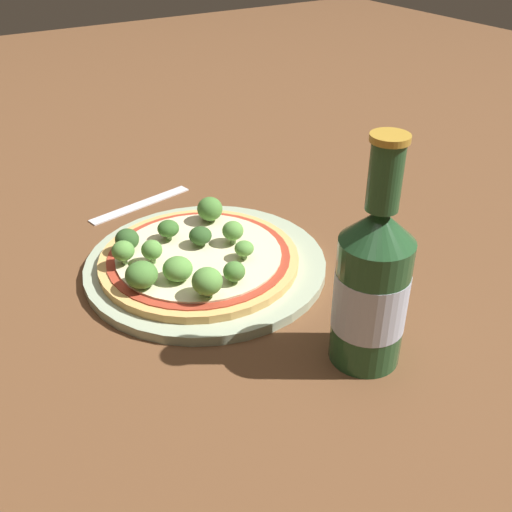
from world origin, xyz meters
The scene contains 17 objects.
ground_plane centered at (0.00, 0.00, 0.00)m, with size 3.00×3.00×0.00m, color brown.
plate centered at (0.01, 0.01, 0.01)m, with size 0.29×0.29×0.01m.
pizza centered at (0.01, 0.00, 0.02)m, with size 0.24×0.24×0.01m.
broccoli_floret_0 centered at (0.05, 0.04, 0.04)m, with size 0.02×0.02×0.02m.
broccoli_floret_1 centered at (0.00, -0.06, 0.04)m, with size 0.02×0.02×0.03m.
broccoli_floret_2 centered at (0.09, -0.03, 0.04)m, with size 0.03×0.03×0.03m.
broccoli_floret_3 centered at (0.04, -0.08, 0.04)m, with size 0.04×0.04×0.03m.
broccoli_floret_4 centered at (-0.05, 0.05, 0.04)m, with size 0.03×0.03×0.03m.
broccoli_floret_5 centered at (0.01, 0.05, 0.04)m, with size 0.03×0.03×0.03m.
broccoli_floret_6 centered at (-0.01, 0.01, 0.04)m, with size 0.03×0.03×0.02m.
broccoli_floret_7 centered at (0.05, -0.05, 0.04)m, with size 0.03×0.03×0.03m.
broccoli_floret_8 centered at (-0.04, -0.02, 0.04)m, with size 0.03×0.03×0.03m.
broccoli_floret_9 centered at (-0.02, -0.08, 0.04)m, with size 0.03×0.03×0.03m.
broccoli_floret_10 centered at (0.08, 0.01, 0.04)m, with size 0.02×0.02×0.03m.
broccoli_floret_11 centered at (-0.05, -0.07, 0.04)m, with size 0.03×0.03×0.03m.
beer_bottle centered at (0.23, 0.07, 0.09)m, with size 0.07×0.07×0.23m.
fork centered at (-0.19, 0.01, 0.00)m, with size 0.05×0.16×0.00m.
Camera 1 is at (0.56, -0.27, 0.40)m, focal length 42.00 mm.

